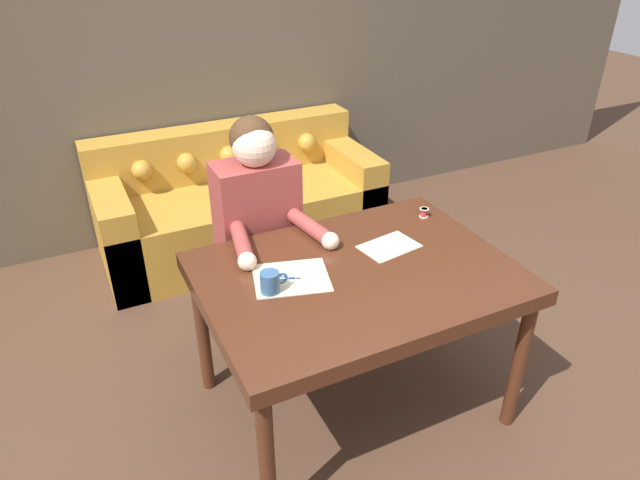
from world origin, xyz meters
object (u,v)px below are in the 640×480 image
object	(u,v)px
scissors	(288,279)
mug	(270,282)
couch	(239,205)
person	(259,239)
thread_spool	(424,213)
dining_table	(357,285)

from	to	relation	value
scissors	mug	xyz separation A→B (m)	(-0.10, -0.05, 0.04)
couch	person	bearing A→B (deg)	-102.34
scissors	thread_spool	distance (m)	0.84
scissors	mug	distance (m)	0.12
couch	thread_spool	world-z (taller)	thread_spool
couch	scissors	world-z (taller)	couch
mug	dining_table	bearing A→B (deg)	-2.39
couch	mug	world-z (taller)	mug
dining_table	couch	distance (m)	1.73
dining_table	person	distance (m)	0.65
dining_table	scissors	size ratio (longest dim) A/B	5.71
dining_table	thread_spool	world-z (taller)	thread_spool
dining_table	mug	xyz separation A→B (m)	(-0.38, 0.02, 0.12)
person	thread_spool	xyz separation A→B (m)	(0.73, -0.33, 0.14)
scissors	dining_table	bearing A→B (deg)	-13.63
person	thread_spool	distance (m)	0.82
dining_table	couch	size ratio (longest dim) A/B	0.70
person	mug	bearing A→B (deg)	-106.03
couch	mug	distance (m)	1.79
couch	scissors	size ratio (longest dim) A/B	8.20
couch	scissors	xyz separation A→B (m)	(-0.31, -1.62, 0.46)
person	thread_spool	world-z (taller)	person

